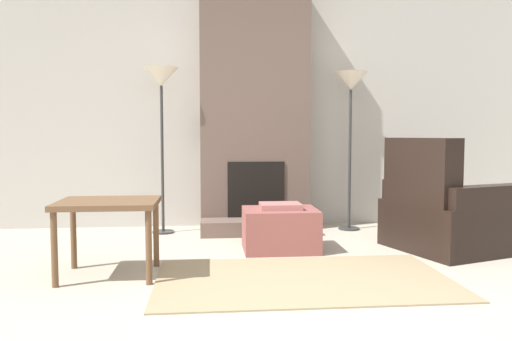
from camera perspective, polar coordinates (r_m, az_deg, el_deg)
name	(u,v)px	position (r m, az deg, el deg)	size (l,w,h in m)	color
ground_plane	(302,325)	(2.83, 5.24, -17.13)	(24.00, 24.00, 0.00)	#B2A893
wall_back	(253,110)	(5.62, -0.39, 6.97)	(6.92, 0.06, 2.60)	#BCB7AD
fireplace	(255,115)	(5.39, -0.17, 6.39)	(1.16, 0.70, 2.60)	brown
ottoman	(280,229)	(4.43, 2.79, -6.65)	(0.65, 0.50, 0.42)	#8C4C47
armchair	(444,217)	(4.72, 20.64, -4.95)	(1.13, 1.13, 0.99)	black
side_table	(108,211)	(3.74, -16.53, -4.44)	(0.70, 0.55, 0.55)	brown
floor_lamp_left	(161,87)	(5.25, -10.77, 9.41)	(0.36, 0.36, 1.71)	#333333
floor_lamp_right	(351,90)	(5.44, 10.77, 9.00)	(0.36, 0.36, 1.68)	#333333
area_rug	(303,279)	(3.61, 5.42, -12.26)	(2.06, 1.19, 0.01)	#9E8966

